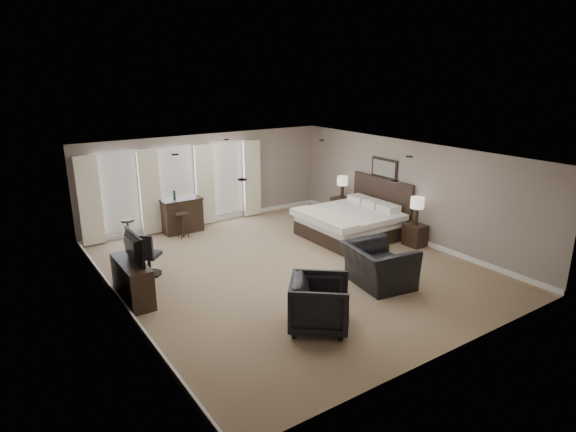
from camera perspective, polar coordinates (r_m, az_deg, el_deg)
room at (r=10.61m, az=0.31°, el=0.34°), size 7.60×8.60×2.64m
window_bay at (r=13.73m, az=-12.94°, el=3.32°), size 5.25×0.20×2.30m
bed at (r=12.96m, az=7.55°, el=0.71°), size 2.33×2.23×1.48m
nightstand_near at (r=12.74m, az=14.80°, el=-2.18°), size 0.43×0.52×0.57m
nightstand_far at (r=14.69m, az=6.37°, el=0.94°), size 0.47×0.57×0.62m
lamp_near at (r=12.55m, az=15.02°, el=0.58°), size 0.34×0.34×0.71m
lamp_far at (r=14.53m, az=6.45°, el=3.40°), size 0.33×0.33×0.67m
wall_art at (r=13.48m, az=11.31°, el=5.56°), size 0.04×0.96×0.56m
dresser at (r=9.88m, az=-17.93°, el=-7.35°), size 0.44×1.38×0.80m
tv at (r=9.71m, az=-18.18°, el=-4.84°), size 0.58×1.01×0.13m
armchair_near at (r=10.18m, az=10.73°, el=-4.97°), size 1.07×1.46×1.17m
armchair_far at (r=8.42m, az=3.80°, el=-10.05°), size 1.35×1.36×1.02m
bar_counter at (r=13.63m, az=-12.46°, el=0.11°), size 1.10×0.57×0.96m
bar_stool_left at (r=13.00m, az=-18.39°, el=-1.83°), size 0.38×0.38×0.69m
bar_stool_right at (r=13.19m, az=-12.35°, el=-1.05°), size 0.37×0.37×0.70m
desk_chair at (r=10.92m, az=-16.23°, el=-4.31°), size 0.72×0.72×1.00m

